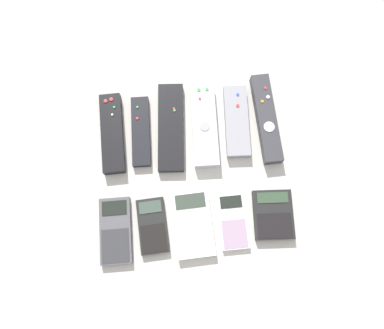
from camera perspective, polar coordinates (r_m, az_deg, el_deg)
name	(u,v)px	position (r m, az deg, el deg)	size (l,w,h in m)	color
ground_plane	(193,181)	(0.87, 0.19, -2.47)	(3.00, 3.00, 0.00)	beige
remote_0	(112,133)	(0.91, -12.06, 4.67)	(0.05, 0.20, 0.03)	black
remote_1	(141,131)	(0.90, -7.81, 5.02)	(0.05, 0.17, 0.02)	black
remote_2	(171,127)	(0.90, -3.24, 5.68)	(0.07, 0.22, 0.02)	black
remote_3	(204,125)	(0.90, 1.90, 6.06)	(0.06, 0.21, 0.03)	#B7B7BC
remote_4	(237,121)	(0.91, 6.81, 6.55)	(0.06, 0.18, 0.02)	gray
remote_5	(266,119)	(0.92, 11.23, 6.88)	(0.05, 0.22, 0.03)	#333338
calculator_0	(116,231)	(0.86, -11.57, -9.83)	(0.07, 0.15, 0.02)	#4C4C51
calculator_1	(153,226)	(0.85, -6.03, -9.27)	(0.07, 0.13, 0.02)	black
calculator_2	(193,224)	(0.85, 0.15, -9.04)	(0.09, 0.15, 0.02)	silver
calculator_3	(233,221)	(0.86, 6.25, -8.56)	(0.06, 0.13, 0.01)	silver
calculator_4	(273,215)	(0.87, 12.26, -7.48)	(0.09, 0.11, 0.02)	black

